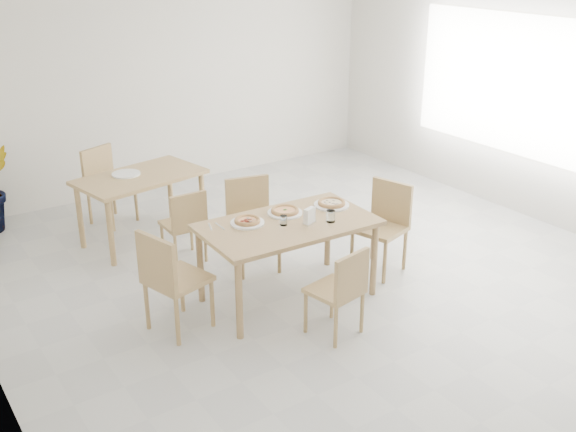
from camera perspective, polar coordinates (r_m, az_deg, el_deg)
room at (r=8.27m, az=19.45°, el=10.24°), size 7.28×7.00×7.00m
main_table at (r=5.97m, az=0.00°, el=-1.27°), size 1.57×0.92×0.75m
chair_south at (r=5.50m, az=4.55°, el=-6.02°), size 0.46×0.46×0.78m
chair_north at (r=6.67m, az=-3.12°, el=-0.06°), size 0.53×0.53×0.90m
chair_west at (r=5.59m, az=-10.01°, el=-4.99°), size 0.55×0.55×0.91m
chair_east at (r=6.66m, az=8.18°, el=-0.35°), size 0.55×0.55×0.89m
plate_margherita at (r=6.12m, az=-0.26°, el=0.27°), size 0.32×0.32×0.02m
plate_mushroom at (r=6.32m, az=3.70°, el=0.94°), size 0.33×0.33×0.02m
plate_pepperoni at (r=5.92m, az=-3.46°, el=-0.58°), size 0.30×0.30×0.02m
pizza_margherita at (r=6.12m, az=-0.26°, el=0.47°), size 0.29×0.29×0.03m
pizza_mushroom at (r=6.31m, az=3.71°, el=1.13°), size 0.28×0.28×0.03m
pizza_pepperoni at (r=5.91m, az=-3.46°, el=-0.37°), size 0.28×0.28×0.03m
tumbler_a at (r=5.95m, az=3.63°, el=-0.01°), size 0.08×0.08×0.11m
tumbler_b at (r=5.87m, az=-0.39°, el=-0.38°), size 0.07×0.07×0.09m
napkin_holder at (r=5.89m, az=1.83°, el=-0.03°), size 0.15×0.11×0.15m
fork_a at (r=5.88m, az=-6.60°, el=-0.93°), size 0.07×0.16×0.01m
fork_b at (r=5.88m, az=-5.78°, el=-0.87°), size 0.02×0.18×0.01m
second_table at (r=7.34m, az=-12.39°, el=2.67°), size 1.42×0.98×0.75m
chair_back_s at (r=6.81m, az=-8.67°, el=-0.46°), size 0.39×0.39×0.78m
chair_back_n at (r=8.01m, az=-15.19°, el=2.99°), size 0.57×0.57×0.88m
plate_empty at (r=7.36m, az=-13.55°, el=3.49°), size 0.30×0.30×0.02m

